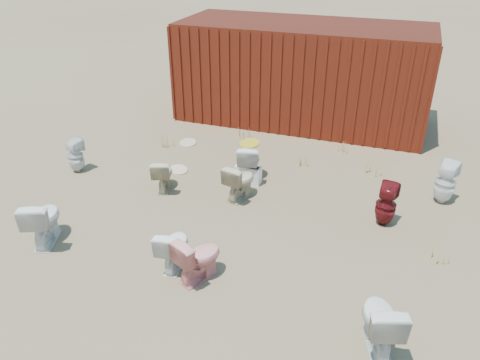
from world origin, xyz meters
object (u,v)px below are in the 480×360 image
(toilet_back_e, at_px, (445,183))
(shipping_container, at_px, (302,73))
(toilet_back_beige_left, at_px, (163,174))
(toilet_back_beige_right, at_px, (240,181))
(loose_tank, at_px, (248,175))
(toilet_front_pink, at_px, (198,258))
(toilet_front_maroon, at_px, (386,205))
(toilet_front_c, at_px, (173,247))
(toilet_front_a, at_px, (43,220))
(toilet_front_e, at_px, (380,322))
(toilet_back_a, at_px, (75,156))
(toilet_back_yellowlid, at_px, (249,161))

(toilet_back_e, bearing_deg, shipping_container, -25.22)
(toilet_back_beige_left, bearing_deg, toilet_back_beige_right, 168.80)
(toilet_back_beige_right, bearing_deg, loose_tank, -71.71)
(toilet_back_e, bearing_deg, toilet_back_beige_right, 35.32)
(toilet_back_beige_left, bearing_deg, toilet_front_pink, 110.09)
(toilet_front_pink, relative_size, toilet_front_maroon, 0.95)
(toilet_front_pink, xyz_separation_m, toilet_back_e, (3.31, 3.40, 0.04))
(toilet_front_c, height_order, toilet_back_beige_left, toilet_front_c)
(toilet_front_a, bearing_deg, toilet_front_c, 162.42)
(toilet_front_pink, xyz_separation_m, toilet_back_beige_right, (-0.20, 2.30, -0.01))
(toilet_front_a, xyz_separation_m, toilet_back_beige_right, (2.44, 2.31, -0.05))
(toilet_front_e, relative_size, toilet_back_a, 1.09)
(toilet_front_a, relative_size, loose_tank, 1.60)
(loose_tank, bearing_deg, toilet_back_beige_right, -83.74)
(toilet_back_a, xyz_separation_m, toilet_back_beige_right, (3.49, 0.13, -0.00))
(toilet_back_beige_left, bearing_deg, toilet_back_a, -20.05)
(toilet_back_yellowlid, bearing_deg, toilet_front_pink, 84.60)
(toilet_front_pink, xyz_separation_m, toilet_back_yellowlid, (-0.28, 3.08, 0.01))
(loose_tank, bearing_deg, toilet_back_beige_left, -149.10)
(loose_tank, bearing_deg, toilet_back_yellowlid, 104.61)
(toilet_front_maroon, relative_size, toilet_back_e, 0.94)
(toilet_front_c, distance_m, toilet_back_beige_left, 2.35)
(toilet_back_beige_right, height_order, loose_tank, toilet_back_beige_right)
(toilet_front_maroon, distance_m, toilet_back_yellowlid, 2.77)
(toilet_back_a, relative_size, toilet_back_beige_right, 1.01)
(toilet_front_a, height_order, toilet_back_a, toilet_front_a)
(toilet_front_c, xyz_separation_m, loose_tank, (0.20, 2.78, -0.17))
(toilet_front_e, bearing_deg, toilet_front_maroon, -105.50)
(loose_tank, bearing_deg, toilet_front_maroon, -10.57)
(toilet_back_beige_right, relative_size, loose_tank, 1.39)
(toilet_front_c, distance_m, toilet_back_beige_right, 2.20)
(loose_tank, bearing_deg, toilet_back_e, 10.30)
(toilet_front_c, relative_size, toilet_back_a, 0.97)
(toilet_front_e, bearing_deg, shipping_container, -88.01)
(toilet_front_a, relative_size, toilet_back_a, 1.13)
(toilet_front_c, bearing_deg, toilet_back_beige_left, -64.99)
(toilet_back_e, bearing_deg, toilet_back_a, 27.89)
(toilet_front_maroon, bearing_deg, toilet_back_beige_right, 9.60)
(shipping_container, xyz_separation_m, toilet_back_e, (3.40, -3.20, -0.80))
(toilet_front_c, bearing_deg, toilet_front_pink, 159.01)
(toilet_back_yellowlid, height_order, toilet_back_e, toilet_back_e)
(loose_tank, bearing_deg, toilet_front_a, -127.19)
(toilet_back_yellowlid, bearing_deg, toilet_front_a, 41.96)
(toilet_front_c, bearing_deg, toilet_front_maroon, -148.80)
(toilet_front_maroon, height_order, toilet_front_e, toilet_front_e)
(shipping_container, distance_m, toilet_back_yellowlid, 3.62)
(toilet_front_pink, distance_m, loose_tank, 2.91)
(shipping_container, relative_size, toilet_back_e, 7.48)
(toilet_front_a, xyz_separation_m, toilet_back_a, (-1.05, 2.19, -0.05))
(toilet_front_maroon, bearing_deg, loose_tank, -3.25)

